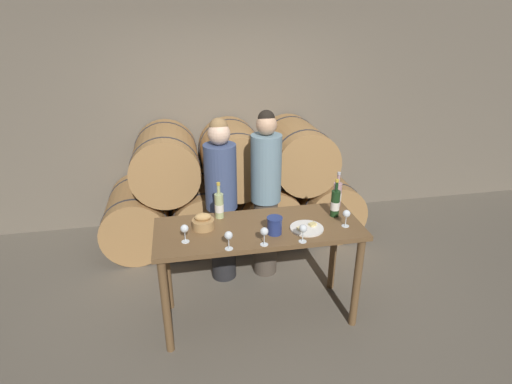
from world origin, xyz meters
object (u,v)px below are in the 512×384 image
person_right (266,194)px  cheese_plate (307,228)px  bread_basket (203,222)px  person_left (221,200)px  wine_glass_center (264,232)px  wine_bottle_red (335,203)px  wine_bottle_rose (337,194)px  wine_glass_left (229,236)px  blue_crock (275,225)px  wine_glass_far_right (346,214)px  wine_glass_far_left (184,229)px  wine_glass_right (303,229)px  wine_bottle_white (219,205)px  tasting_table (259,241)px

person_right → cheese_plate: bearing=-77.9°
bread_basket → person_left: bearing=70.4°
person_left → wine_glass_center: (0.21, -0.93, 0.15)m
wine_bottle_red → cheese_plate: bearing=-149.2°
wine_bottle_rose → wine_glass_left: wine_bottle_rose is taller
blue_crock → cheese_plate: blue_crock is taller
bread_basket → wine_glass_left: 0.39m
wine_glass_center → wine_glass_far_right: (0.70, 0.15, 0.00)m
person_left → person_right: bearing=-0.0°
person_left → bread_basket: size_ratio=9.19×
wine_glass_left → wine_glass_center: 0.26m
wine_glass_far_right → wine_glass_left: bearing=-170.5°
blue_crock → cheese_plate: 0.28m
wine_glass_far_left → person_right: bearing=44.7°
bread_basket → wine_glass_right: (0.71, -0.36, 0.05)m
cheese_plate → wine_glass_right: bearing=-116.6°
bread_basket → wine_glass_center: wine_glass_center is taller
wine_bottle_white → wine_glass_far_right: wine_bottle_white is taller
tasting_table → wine_glass_left: 0.46m
wine_bottle_red → wine_glass_right: bearing=-137.4°
wine_glass_center → bread_basket: bearing=140.8°
person_left → bread_basket: 0.63m
person_left → wine_glass_left: (-0.05, -0.94, 0.15)m
wine_glass_right → wine_glass_far_right: size_ratio=1.00×
wine_bottle_rose → bread_basket: bearing=-171.1°
wine_bottle_red → person_left: bearing=146.7°
blue_crock → wine_glass_far_right: 0.59m
bread_basket → wine_glass_right: 0.80m
person_left → wine_glass_right: 1.08m
person_right → wine_glass_left: 1.06m
wine_bottle_red → wine_glass_far_right: size_ratio=2.31×
person_right → wine_glass_right: (0.07, -0.95, 0.12)m
tasting_table → wine_glass_far_left: size_ratio=11.58×
wine_glass_right → blue_crock: bearing=137.3°
wine_bottle_white → wine_glass_far_left: 0.46m
wine_glass_right → wine_bottle_red: bearing=42.6°
person_left → wine_glass_far_right: bearing=-40.5°
cheese_plate → wine_glass_far_left: bearing=-179.2°
wine_glass_far_right → person_left: bearing=139.5°
person_right → wine_glass_far_right: size_ratio=11.74×
cheese_plate → tasting_table: bearing=163.4°
wine_bottle_white → wine_glass_far_left: wine_bottle_white is taller
wine_bottle_white → blue_crock: (0.39, -0.35, -0.03)m
wine_glass_left → bread_basket: bearing=114.3°
wine_glass_far_left → wine_glass_center: (0.57, -0.15, 0.00)m
wine_glass_far_right → cheese_plate: bearing=177.5°
wine_glass_left → wine_glass_far_right: (0.96, 0.16, 0.00)m
blue_crock → wine_glass_far_left: 0.68m
person_left → cheese_plate: person_left is taller
wine_glass_center → wine_bottle_white: bearing=118.5°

